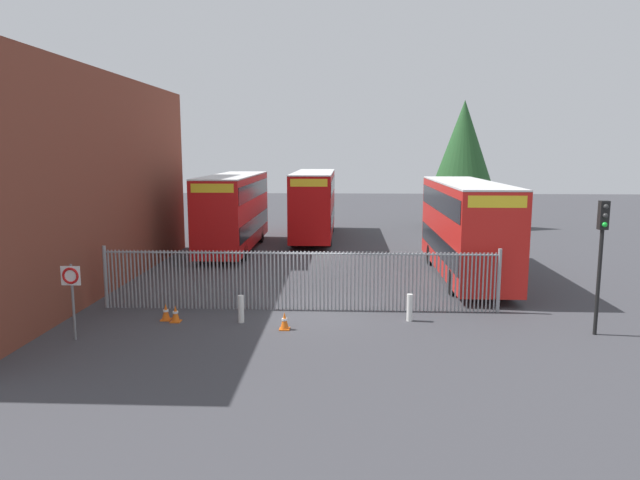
# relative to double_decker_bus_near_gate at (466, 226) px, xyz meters

# --- Properties ---
(ground_plane) EXTENTS (100.00, 100.00, 0.00)m
(ground_plane) POSITION_rel_double_decker_bus_near_gate_xyz_m (-6.59, 2.15, -2.42)
(ground_plane) COLOR #3D3D42
(palisade_fence) EXTENTS (14.62, 0.14, 2.35)m
(palisade_fence) POSITION_rel_double_decker_bus_near_gate_xyz_m (-7.18, -5.85, -1.24)
(palisade_fence) COLOR gray
(palisade_fence) RESTS_ON ground
(double_decker_bus_near_gate) EXTENTS (2.54, 10.81, 4.42)m
(double_decker_bus_near_gate) POSITION_rel_double_decker_bus_near_gate_xyz_m (0.00, 0.00, 0.00)
(double_decker_bus_near_gate) COLOR red
(double_decker_bus_near_gate) RESTS_ON ground
(double_decker_bus_behind_fence_left) EXTENTS (2.54, 10.81, 4.42)m
(double_decker_bus_behind_fence_left) POSITION_rel_double_decker_bus_near_gate_xyz_m (-12.03, 6.94, 0.00)
(double_decker_bus_behind_fence_left) COLOR red
(double_decker_bus_behind_fence_left) RESTS_ON ground
(double_decker_bus_behind_fence_right) EXTENTS (2.54, 10.81, 4.42)m
(double_decker_bus_behind_fence_right) POSITION_rel_double_decker_bus_near_gate_xyz_m (-7.60, 11.86, 0.00)
(double_decker_bus_behind_fence_right) COLOR #B70C0C
(double_decker_bus_behind_fence_right) RESTS_ON ground
(bollard_near_left) EXTENTS (0.20, 0.20, 0.95)m
(bollard_near_left) POSITION_rel_double_decker_bus_near_gate_xyz_m (-9.05, -7.52, -1.95)
(bollard_near_left) COLOR silver
(bollard_near_left) RESTS_ON ground
(bollard_center_front) EXTENTS (0.20, 0.20, 0.95)m
(bollard_center_front) POSITION_rel_double_decker_bus_near_gate_xyz_m (-3.26, -7.09, -1.95)
(bollard_center_front) COLOR silver
(bollard_center_front) RESTS_ON ground
(traffic_cone_by_gate) EXTENTS (0.34, 0.34, 0.59)m
(traffic_cone_by_gate) POSITION_rel_double_decker_bus_near_gate_xyz_m (-7.48, -8.25, -2.13)
(traffic_cone_by_gate) COLOR orange
(traffic_cone_by_gate) RESTS_ON ground
(traffic_cone_mid_forecourt) EXTENTS (0.34, 0.34, 0.59)m
(traffic_cone_mid_forecourt) POSITION_rel_double_decker_bus_near_gate_xyz_m (-11.71, -7.37, -2.13)
(traffic_cone_mid_forecourt) COLOR orange
(traffic_cone_mid_forecourt) RESTS_ON ground
(traffic_cone_near_kerb) EXTENTS (0.34, 0.34, 0.59)m
(traffic_cone_near_kerb) POSITION_rel_double_decker_bus_near_gate_xyz_m (-11.31, -7.56, -2.13)
(traffic_cone_near_kerb) COLOR orange
(traffic_cone_near_kerb) RESTS_ON ground
(speed_limit_sign_post) EXTENTS (0.60, 0.14, 2.40)m
(speed_limit_sign_post) POSITION_rel_double_decker_bus_near_gate_xyz_m (-13.90, -9.61, -0.65)
(speed_limit_sign_post) COLOR slate
(speed_limit_sign_post) RESTS_ON ground
(traffic_light_kerbside) EXTENTS (0.28, 0.33, 4.30)m
(traffic_light_kerbside) POSITION_rel_double_decker_bus_near_gate_xyz_m (2.52, -8.34, 0.56)
(traffic_light_kerbside) COLOR black
(traffic_light_kerbside) RESTS_ON ground
(tree_tall_back) EXTENTS (5.11, 5.11, 9.50)m
(tree_tall_back) POSITION_rel_double_decker_bus_near_gate_xyz_m (3.27, 17.74, 3.42)
(tree_tall_back) COLOR #4C3823
(tree_tall_back) RESTS_ON ground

